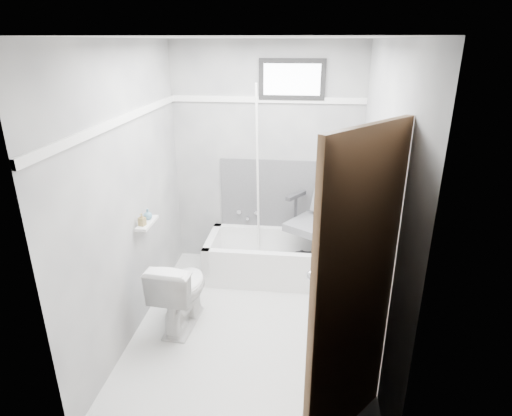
# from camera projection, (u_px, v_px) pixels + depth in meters

# --- Properties ---
(floor) EXTENTS (2.60, 2.60, 0.00)m
(floor) POSITION_uv_depth(u_px,v_px,m) (251.00, 326.00, 3.82)
(floor) COLOR white
(floor) RESTS_ON ground
(ceiling) EXTENTS (2.60, 2.60, 0.00)m
(ceiling) POSITION_uv_depth(u_px,v_px,m) (250.00, 37.00, 2.94)
(ceiling) COLOR silver
(ceiling) RESTS_ON floor
(wall_back) EXTENTS (2.00, 0.02, 2.40)m
(wall_back) POSITION_uv_depth(u_px,v_px,m) (266.00, 159.00, 4.58)
(wall_back) COLOR slate
(wall_back) RESTS_ON floor
(wall_front) EXTENTS (2.00, 0.02, 2.40)m
(wall_front) POSITION_uv_depth(u_px,v_px,m) (218.00, 289.00, 2.18)
(wall_front) COLOR slate
(wall_front) RESTS_ON floor
(wall_left) EXTENTS (0.02, 2.60, 2.40)m
(wall_left) POSITION_uv_depth(u_px,v_px,m) (130.00, 196.00, 3.49)
(wall_left) COLOR slate
(wall_left) RESTS_ON floor
(wall_right) EXTENTS (0.02, 2.60, 2.40)m
(wall_right) POSITION_uv_depth(u_px,v_px,m) (380.00, 206.00, 3.27)
(wall_right) COLOR slate
(wall_right) RESTS_ON floor
(bathtub) EXTENTS (1.50, 0.70, 0.42)m
(bathtub) POSITION_uv_depth(u_px,v_px,m) (277.00, 257.00, 4.58)
(bathtub) COLOR white
(bathtub) RESTS_ON floor
(office_chair) EXTENTS (0.87, 0.87, 1.09)m
(office_chair) POSITION_uv_depth(u_px,v_px,m) (317.00, 219.00, 4.41)
(office_chair) COLOR slate
(office_chair) RESTS_ON bathtub
(toilet) EXTENTS (0.44, 0.71, 0.67)m
(toilet) POSITION_uv_depth(u_px,v_px,m) (181.00, 291.00, 3.74)
(toilet) COLOR white
(toilet) RESTS_ON floor
(door) EXTENTS (0.78, 0.78, 2.00)m
(door) POSITION_uv_depth(u_px,v_px,m) (410.00, 333.00, 2.16)
(door) COLOR brown
(door) RESTS_ON floor
(window) EXTENTS (0.66, 0.04, 0.40)m
(window) POSITION_uv_depth(u_px,v_px,m) (292.00, 79.00, 4.24)
(window) COLOR black
(window) RESTS_ON wall_back
(backerboard) EXTENTS (1.50, 0.02, 0.78)m
(backerboard) POSITION_uv_depth(u_px,v_px,m) (289.00, 195.00, 4.69)
(backerboard) COLOR #4C4C4F
(backerboard) RESTS_ON wall_back
(trim_back) EXTENTS (2.00, 0.02, 0.06)m
(trim_back) POSITION_uv_depth(u_px,v_px,m) (267.00, 100.00, 4.34)
(trim_back) COLOR white
(trim_back) RESTS_ON wall_back
(trim_left) EXTENTS (0.02, 2.60, 0.06)m
(trim_left) POSITION_uv_depth(u_px,v_px,m) (122.00, 119.00, 3.26)
(trim_left) COLOR white
(trim_left) RESTS_ON wall_left
(pole) EXTENTS (0.02, 0.31, 1.93)m
(pole) POSITION_uv_depth(u_px,v_px,m) (258.00, 178.00, 4.42)
(pole) COLOR white
(pole) RESTS_ON bathtub
(shelf) EXTENTS (0.10, 0.32, 0.02)m
(shelf) POSITION_uv_depth(u_px,v_px,m) (147.00, 223.00, 3.72)
(shelf) COLOR silver
(shelf) RESTS_ON wall_left
(soap_bottle_a) EXTENTS (0.07, 0.07, 0.12)m
(soap_bottle_a) POSITION_uv_depth(u_px,v_px,m) (142.00, 220.00, 3.62)
(soap_bottle_a) COLOR olive
(soap_bottle_a) RESTS_ON shelf
(soap_bottle_b) EXTENTS (0.10, 0.10, 0.10)m
(soap_bottle_b) POSITION_uv_depth(u_px,v_px,m) (148.00, 214.00, 3.75)
(soap_bottle_b) COLOR teal
(soap_bottle_b) RESTS_ON shelf
(faucet) EXTENTS (0.26, 0.10, 0.16)m
(faucet) POSITION_uv_depth(u_px,v_px,m) (248.00, 215.00, 4.81)
(faucet) COLOR silver
(faucet) RESTS_ON wall_back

